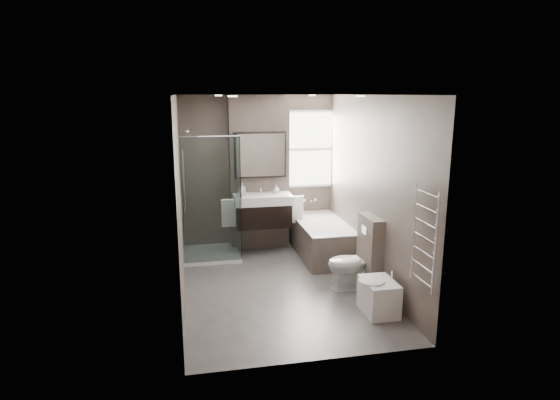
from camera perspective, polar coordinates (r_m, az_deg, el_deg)
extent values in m
cube|color=#534F4C|center=(6.62, -0.04, -10.64)|extent=(2.65, 3.85, 0.05)
cube|color=silver|center=(6.08, -0.04, 12.94)|extent=(2.65, 3.85, 0.05)
cube|color=brown|center=(8.08, -2.74, 3.46)|extent=(2.65, 0.05, 2.60)
cube|color=brown|center=(4.41, 4.91, -4.56)|extent=(2.65, 0.05, 2.60)
cube|color=brown|center=(6.10, -12.33, 0.10)|extent=(0.05, 3.85, 2.60)
cube|color=brown|center=(6.60, 11.31, 1.10)|extent=(0.05, 3.85, 2.60)
cube|color=#574C44|center=(7.93, -2.57, 3.29)|extent=(1.00, 0.25, 2.60)
cube|color=black|center=(7.73, -2.12, -1.81)|extent=(0.90, 0.45, 0.38)
cube|color=white|center=(7.67, -2.14, 0.10)|extent=(0.95, 0.47, 0.15)
cylinder|color=silver|center=(7.80, -2.35, 1.34)|extent=(0.03, 0.03, 0.12)
cylinder|color=silver|center=(7.73, -2.28, 1.65)|extent=(0.02, 0.12, 0.02)
cube|color=black|center=(7.73, -2.42, 5.52)|extent=(0.86, 0.06, 0.76)
cube|color=white|center=(7.69, -2.37, 5.48)|extent=(0.80, 0.02, 0.70)
cube|color=white|center=(7.63, -6.26, -1.62)|extent=(0.24, 0.06, 0.44)
cube|color=white|center=(7.80, 1.96, -1.22)|extent=(0.24, 0.06, 0.44)
cube|color=white|center=(7.85, -8.29, -6.51)|extent=(0.90, 0.90, 0.06)
cube|color=white|center=(7.15, -8.34, -0.10)|extent=(0.88, 0.01, 1.94)
cube|color=white|center=(7.62, -5.19, 0.78)|extent=(0.01, 0.88, 1.94)
cylinder|color=silver|center=(7.53, -11.62, 2.14)|extent=(0.02, 0.02, 1.00)
cube|color=#574C44|center=(7.73, 5.10, -4.82)|extent=(0.75, 1.60, 0.55)
cube|color=white|center=(7.65, 5.14, -2.83)|extent=(0.75, 1.60, 0.03)
cube|color=white|center=(7.67, 5.13, -3.29)|extent=(0.61, 1.42, 0.12)
cube|color=white|center=(8.17, 3.57, 6.21)|extent=(0.98, 0.04, 1.33)
cube|color=white|center=(8.14, 3.62, 6.19)|extent=(0.90, 0.01, 1.25)
cube|color=white|center=(8.14, 3.63, 6.19)|extent=(0.90, 0.01, 0.05)
imported|color=white|center=(6.50, 8.91, -7.64)|extent=(0.70, 0.40, 0.71)
cube|color=#574C44|center=(6.54, 10.91, -6.25)|extent=(0.18, 0.55, 1.00)
cube|color=silver|center=(6.41, 10.24, -3.62)|extent=(0.01, 0.16, 0.11)
cube|color=white|center=(5.91, 11.94, -11.48)|extent=(0.37, 0.52, 0.41)
cylinder|color=white|center=(5.80, 11.08, -9.78)|extent=(0.31, 0.31, 0.05)
cylinder|color=silver|center=(5.87, 13.52, -8.80)|extent=(0.02, 0.02, 0.10)
cylinder|color=silver|center=(5.03, 18.43, -5.14)|extent=(0.03, 0.03, 1.10)
cylinder|color=silver|center=(5.41, 16.04, -3.71)|extent=(0.03, 0.03, 1.10)
cube|color=silver|center=(5.22, 17.19, -4.40)|extent=(0.02, 0.46, 1.00)
imported|color=white|center=(7.56, -4.60, 1.28)|extent=(0.09, 0.10, 0.21)
imported|color=white|center=(7.77, -0.47, 1.36)|extent=(0.11, 0.11, 0.14)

